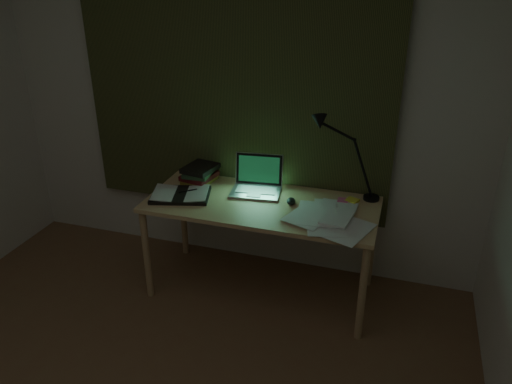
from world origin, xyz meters
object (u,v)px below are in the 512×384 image
book_stack (200,173)px  loose_papers (328,216)px  laptop (256,177)px  open_textbook (181,194)px  desk (261,248)px  desk_lamp (375,159)px

book_stack → loose_papers: 1.01m
laptop → open_textbook: size_ratio=0.97×
book_stack → loose_papers: (0.97, -0.27, -0.05)m
desk → book_stack: book_stack is taller
desk → loose_papers: bearing=-9.2°
desk → laptop: (-0.08, 0.12, 0.46)m
open_textbook → book_stack: size_ratio=1.63×
laptop → loose_papers: 0.58m
desk → open_textbook: 0.66m
open_textbook → book_stack: book_stack is taller
laptop → open_textbook: 0.52m
laptop → book_stack: size_ratio=1.59×
laptop → open_textbook: (-0.47, -0.20, -0.10)m
desk → desk_lamp: desk_lamp is taller
laptop → loose_papers: size_ratio=0.93×
laptop → loose_papers: (0.53, -0.20, -0.11)m
desk → loose_papers: size_ratio=3.77×
desk → desk_lamp: size_ratio=2.64×
desk → laptop: bearing=122.4°
loose_papers → laptop: bearing=159.6°
laptop → loose_papers: laptop is taller
desk → book_stack: (-0.52, 0.19, 0.41)m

